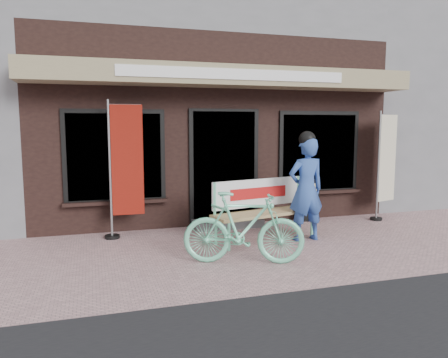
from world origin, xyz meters
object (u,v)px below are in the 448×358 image
object	(u,v)px
bench	(262,205)
bicycle	(244,228)
nobori_red	(124,168)
nobori_cream	(385,164)
menu_stand	(308,200)
person	(306,187)

from	to	relation	value
bench	bicycle	distance (m)	1.33
nobori_red	bench	bearing A→B (deg)	-18.39
bench	nobori_cream	size ratio (longest dim) A/B	0.88
nobori_red	nobori_cream	distance (m)	5.13
bench	menu_stand	world-z (taller)	bench
nobori_cream	menu_stand	distance (m)	1.74
person	nobori_red	distance (m)	3.03
bicycle	nobori_cream	world-z (taller)	nobori_cream
bicycle	nobori_red	xyz separation A→B (m)	(-1.44, 1.91, 0.69)
bicycle	menu_stand	xyz separation A→B (m)	(2.10, 2.11, -0.07)
bench	nobori_cream	bearing A→B (deg)	1.47
person	bicycle	bearing A→B (deg)	-149.73
bench	nobori_red	bearing A→B (deg)	146.96
bicycle	nobori_red	world-z (taller)	nobori_red
person	bicycle	xyz separation A→B (m)	(-1.40, -0.87, -0.39)
bicycle	nobori_red	size ratio (longest dim) A/B	0.72
nobori_red	menu_stand	size ratio (longest dim) A/B	2.78
person	bicycle	size ratio (longest dim) A/B	1.08
bench	bicycle	size ratio (longest dim) A/B	1.14
nobori_red	menu_stand	bearing A→B (deg)	4.88
person	menu_stand	world-z (taller)	person
nobori_cream	menu_stand	world-z (taller)	nobori_cream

